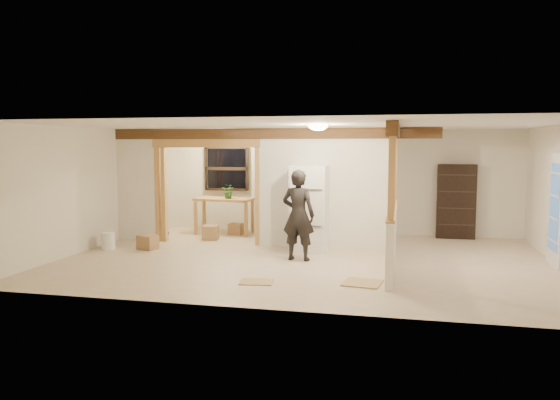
% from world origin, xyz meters
% --- Properties ---
extents(floor, '(9.00, 6.50, 0.01)m').
position_xyz_m(floor, '(0.00, 0.00, -0.01)').
color(floor, beige).
rests_on(floor, ground).
extents(ceiling, '(9.00, 6.50, 0.01)m').
position_xyz_m(ceiling, '(0.00, 0.00, 2.50)').
color(ceiling, white).
extents(wall_back, '(9.00, 0.01, 2.50)m').
position_xyz_m(wall_back, '(0.00, 3.25, 1.25)').
color(wall_back, silver).
rests_on(wall_back, floor).
extents(wall_front, '(9.00, 0.01, 2.50)m').
position_xyz_m(wall_front, '(0.00, -3.25, 1.25)').
color(wall_front, silver).
rests_on(wall_front, floor).
extents(wall_left, '(0.01, 6.50, 2.50)m').
position_xyz_m(wall_left, '(-4.50, 0.00, 1.25)').
color(wall_left, silver).
rests_on(wall_left, floor).
extents(partition_left_stub, '(0.90, 0.12, 2.50)m').
position_xyz_m(partition_left_stub, '(-4.05, 1.20, 1.25)').
color(partition_left_stub, silver).
rests_on(partition_left_stub, floor).
extents(partition_center, '(2.80, 0.12, 2.50)m').
position_xyz_m(partition_center, '(0.20, 1.20, 1.25)').
color(partition_center, silver).
rests_on(partition_center, floor).
extents(doorway_frame, '(2.46, 0.14, 2.20)m').
position_xyz_m(doorway_frame, '(-2.40, 1.20, 1.10)').
color(doorway_frame, tan).
rests_on(doorway_frame, floor).
extents(header_beam_back, '(7.00, 0.18, 0.22)m').
position_xyz_m(header_beam_back, '(-1.00, 1.20, 2.38)').
color(header_beam_back, brown).
rests_on(header_beam_back, ceiling).
extents(header_beam_right, '(0.18, 3.30, 0.22)m').
position_xyz_m(header_beam_right, '(1.60, -0.40, 2.38)').
color(header_beam_right, brown).
rests_on(header_beam_right, ceiling).
extents(pony_wall, '(0.12, 3.20, 1.00)m').
position_xyz_m(pony_wall, '(1.60, -0.40, 0.50)').
color(pony_wall, silver).
rests_on(pony_wall, floor).
extents(stud_partition, '(0.14, 3.20, 1.32)m').
position_xyz_m(stud_partition, '(1.60, -0.40, 1.66)').
color(stud_partition, tan).
rests_on(stud_partition, pony_wall).
extents(window_back, '(1.12, 0.10, 1.10)m').
position_xyz_m(window_back, '(-2.60, 3.17, 1.55)').
color(window_back, black).
rests_on(window_back, wall_back).
extents(french_door, '(0.12, 0.86, 2.00)m').
position_xyz_m(french_door, '(4.42, 0.40, 1.00)').
color(french_door, white).
rests_on(french_door, floor).
extents(ceiling_dome_main, '(0.36, 0.36, 0.16)m').
position_xyz_m(ceiling_dome_main, '(0.30, -0.50, 2.48)').
color(ceiling_dome_main, '#FFEABF').
rests_on(ceiling_dome_main, ceiling).
extents(ceiling_dome_util, '(0.32, 0.32, 0.14)m').
position_xyz_m(ceiling_dome_util, '(-2.50, 2.30, 2.48)').
color(ceiling_dome_util, '#FFEABF').
rests_on(ceiling_dome_util, ceiling).
extents(hanging_bulb, '(0.07, 0.07, 0.07)m').
position_xyz_m(hanging_bulb, '(-2.00, 1.60, 2.18)').
color(hanging_bulb, '#FFD88C').
rests_on(hanging_bulb, ceiling).
extents(refrigerator, '(0.72, 0.70, 1.74)m').
position_xyz_m(refrigerator, '(-0.06, 0.79, 0.87)').
color(refrigerator, white).
rests_on(refrigerator, floor).
extents(woman, '(0.67, 0.49, 1.70)m').
position_xyz_m(woman, '(-0.11, -0.13, 0.85)').
color(woman, black).
rests_on(woman, floor).
extents(work_table, '(1.45, 0.86, 0.87)m').
position_xyz_m(work_table, '(-2.44, 2.52, 0.43)').
color(work_table, tan).
rests_on(work_table, floor).
extents(potted_plant, '(0.36, 0.32, 0.35)m').
position_xyz_m(potted_plant, '(-2.30, 2.42, 1.04)').
color(potted_plant, '#34672C').
rests_on(potted_plant, work_table).
extents(shop_vac, '(0.64, 0.64, 0.68)m').
position_xyz_m(shop_vac, '(-3.95, 2.00, 0.34)').
color(shop_vac, maroon).
rests_on(shop_vac, floor).
extents(bookshelf, '(0.85, 0.28, 1.71)m').
position_xyz_m(bookshelf, '(2.97, 3.04, 0.85)').
color(bookshelf, black).
rests_on(bookshelf, floor).
extents(bucket, '(0.31, 0.31, 0.37)m').
position_xyz_m(bucket, '(-4.12, 0.02, 0.18)').
color(bucket, silver).
rests_on(bucket, floor).
extents(box_util_a, '(0.33, 0.29, 0.27)m').
position_xyz_m(box_util_a, '(-2.12, 2.39, 0.13)').
color(box_util_a, '#9D774C').
rests_on(box_util_a, floor).
extents(box_util_b, '(0.40, 0.40, 0.32)m').
position_xyz_m(box_util_b, '(-2.49, 1.64, 0.16)').
color(box_util_b, '#9D774C').
rests_on(box_util_b, floor).
extents(box_front, '(0.43, 0.38, 0.29)m').
position_xyz_m(box_front, '(-3.33, 0.21, 0.15)').
color(box_front, '#9D774C').
rests_on(box_front, floor).
extents(floor_panel_near, '(0.64, 0.64, 0.02)m').
position_xyz_m(floor_panel_near, '(1.19, -1.63, 0.01)').
color(floor_panel_near, tan).
rests_on(floor_panel_near, floor).
extents(floor_panel_far, '(0.56, 0.47, 0.02)m').
position_xyz_m(floor_panel_far, '(-0.44, -1.92, 0.01)').
color(floor_panel_far, tan).
rests_on(floor_panel_far, floor).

